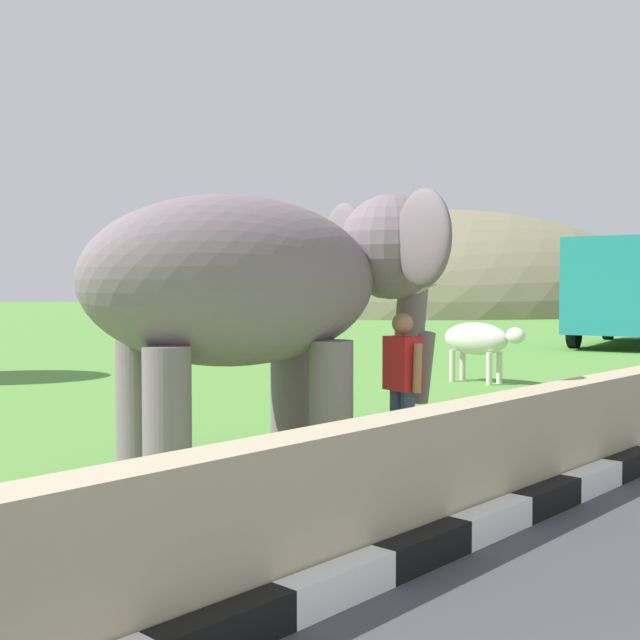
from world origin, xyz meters
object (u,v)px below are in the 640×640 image
Objects in this scene: elephant at (268,286)px; cow_near at (478,340)px; bus_teal at (628,284)px; person_handler at (402,380)px.

cow_near is (8.50, 2.75, -1.07)m from elephant.
elephant is 9.00m from cow_near.
bus_teal reaches higher than elephant.
elephant is 1.80m from person_handler.
person_handler is at bearing -29.45° from elephant.
person_handler is 0.87× the size of cow_near.
bus_teal is at bearing 9.33° from cow_near.
bus_teal reaches higher than cow_near.
elephant is at bearing -167.21° from bus_teal.
elephant reaches higher than cow_near.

